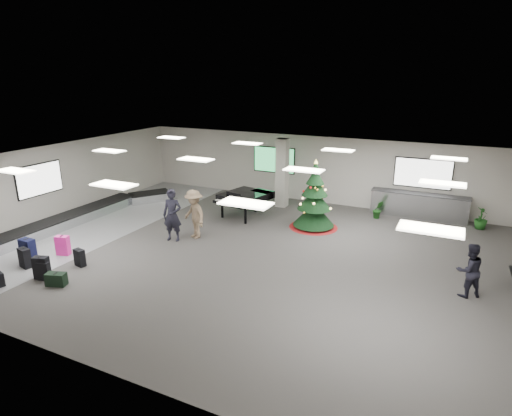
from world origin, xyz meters
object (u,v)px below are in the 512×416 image
at_px(baggage_carousel, 82,216).
at_px(christmas_tree, 314,204).
at_px(service_counter, 419,205).
at_px(pink_suitcase, 63,245).
at_px(grand_piano, 244,197).
at_px(traveler_bench, 469,270).
at_px(potted_plant_right, 481,218).
at_px(potted_plant_left, 378,209).
at_px(traveler_a, 172,215).
at_px(traveler_b, 194,214).

height_order(baggage_carousel, christmas_tree, christmas_tree).
relative_size(service_counter, pink_suitcase, 5.73).
xyz_separation_m(pink_suitcase, grand_piano, (3.72, 6.43, 0.53)).
xyz_separation_m(service_counter, traveler_bench, (1.98, -6.77, 0.24)).
xyz_separation_m(grand_piano, potted_plant_right, (9.35, 2.73, -0.42)).
height_order(baggage_carousel, potted_plant_left, potted_plant_left).
relative_size(traveler_a, potted_plant_left, 2.46).
bearing_deg(grand_piano, service_counter, 37.25).
bearing_deg(service_counter, christmas_tree, -139.11).
bearing_deg(grand_piano, pink_suitcase, -107.75).
bearing_deg(pink_suitcase, potted_plant_left, 25.77).
height_order(traveler_a, potted_plant_left, traveler_a).
relative_size(service_counter, traveler_bench, 2.57).
bearing_deg(potted_plant_right, christmas_tree, -156.05).
distance_m(grand_piano, potted_plant_right, 9.75).
xyz_separation_m(pink_suitcase, christmas_tree, (6.92, 6.43, 0.63)).
bearing_deg(pink_suitcase, service_counter, 24.15).
bearing_deg(christmas_tree, traveler_a, -139.69).
xyz_separation_m(service_counter, traveler_a, (-8.01, -6.86, 0.44)).
distance_m(traveler_b, potted_plant_left, 7.97).
relative_size(pink_suitcase, potted_plant_left, 0.88).
bearing_deg(baggage_carousel, service_counter, 27.67).
xyz_separation_m(baggage_carousel, traveler_b, (5.41, 0.45, 0.73)).
height_order(baggage_carousel, traveler_b, traveler_b).
relative_size(grand_piano, traveler_b, 1.30).
bearing_deg(grand_piano, christmas_tree, 12.30).
distance_m(service_counter, traveler_bench, 7.05).
distance_m(baggage_carousel, potted_plant_right, 16.52).
height_order(service_counter, christmas_tree, christmas_tree).
xyz_separation_m(pink_suitcase, potted_plant_left, (9.07, 8.72, 0.06)).
relative_size(traveler_bench, potted_plant_right, 1.73).
relative_size(baggage_carousel, traveler_b, 5.16).
relative_size(baggage_carousel, christmas_tree, 3.43).
distance_m(service_counter, potted_plant_right, 2.49).
bearing_deg(baggage_carousel, pink_suitcase, -52.68).
xyz_separation_m(pink_suitcase, traveler_a, (2.62, 2.78, 0.64)).
height_order(traveler_a, potted_plant_right, traveler_a).
distance_m(pink_suitcase, traveler_a, 3.87).
xyz_separation_m(service_counter, christmas_tree, (-3.71, -3.21, 0.42)).
distance_m(christmas_tree, traveler_bench, 6.71).
bearing_deg(baggage_carousel, grand_piano, 30.69).
relative_size(pink_suitcase, traveler_b, 0.38).
relative_size(traveler_a, traveler_b, 1.05).
relative_size(baggage_carousel, grand_piano, 3.96).
bearing_deg(traveler_bench, potted_plant_left, -92.41).
height_order(service_counter, traveler_b, traveler_b).
xyz_separation_m(pink_suitcase, traveler_bench, (12.60, 2.87, 0.44)).
xyz_separation_m(grand_piano, traveler_bench, (8.88, -3.56, -0.09)).
bearing_deg(traveler_a, grand_piano, 60.03).
distance_m(baggage_carousel, traveler_b, 5.48).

